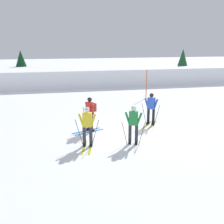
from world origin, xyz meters
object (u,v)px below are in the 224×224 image
Objects in this scene: skier_green at (133,124)px; trail_marker_pole at (146,84)px; skier_red at (90,112)px; conifer_far_left at (21,63)px; skier_yellow at (87,124)px; conifer_far_right at (183,62)px; skier_blue at (151,107)px.

trail_marker_pole reaches higher than skier_green.
skier_red is 19.24m from conifer_far_left.
skier_green is 1.00× the size of skier_yellow.
skier_green is 0.49× the size of conifer_far_right.
skier_green is 1.00× the size of skier_blue.
conifer_far_right is at bearing -9.02° from conifer_far_left.
skier_green is 21.75m from conifer_far_left.
skier_red is at bearing 125.31° from skier_green.
conifer_far_right is at bearing 58.14° from skier_green.
trail_marker_pole is (5.78, 9.02, 0.15)m from skier_yellow.
skier_green is at bearing -124.46° from skier_blue.
skier_blue is 6.97m from trail_marker_pole.
conifer_far_left is at bearing 104.64° from skier_red.
conifer_far_left is 17.79m from conifer_far_right.
skier_green is 0.50× the size of conifer_far_left.
trail_marker_pole is at bearing 52.67° from skier_red.
trail_marker_pole is (2.07, 6.65, 0.15)m from skier_blue.
conifer_far_left is (-4.85, 18.59, 1.10)m from skier_red.
trail_marker_pole is at bearing 72.70° from skier_blue.
conifer_far_right is at bearing 50.03° from trail_marker_pole.
skier_yellow is 0.50× the size of conifer_far_left.
conifer_far_left is (-8.16, 18.19, 1.10)m from skier_blue.
trail_marker_pole reaches higher than skier_yellow.
skier_blue is 0.49× the size of conifer_far_right.
skier_yellow is (-3.71, -2.36, 0.00)m from skier_blue.
skier_green is 0.78× the size of trail_marker_pole.
conifer_far_left is at bearing 102.22° from skier_yellow.
skier_green is 3.12m from skier_blue.
skier_yellow is at bearing -101.64° from skier_red.
skier_red is at bearing -75.36° from conifer_far_left.
conifer_far_left reaches higher than skier_red.
skier_blue is at bearing -121.41° from conifer_far_right.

